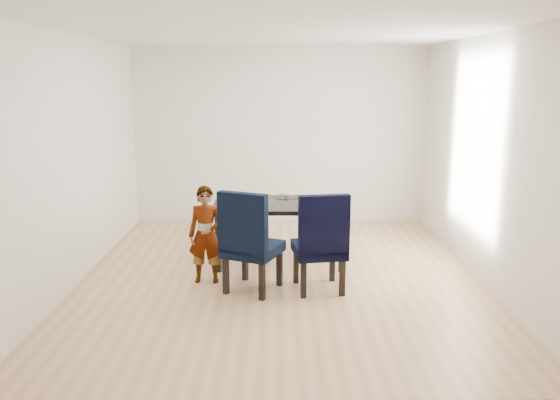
{
  "coord_description": "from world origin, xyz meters",
  "views": [
    {
      "loc": [
        -0.01,
        -5.95,
        2.23
      ],
      "look_at": [
        0.0,
        0.2,
        0.85
      ],
      "focal_mm": 35.0,
      "sensor_mm": 36.0,
      "label": 1
    }
  ],
  "objects_px": {
    "chair_left": "(253,240)",
    "child": "(206,235)",
    "chair_right": "(319,241)",
    "plate": "(231,209)",
    "laptop": "(310,200)",
    "dining_table": "(280,232)"
  },
  "relations": [
    {
      "from": "dining_table",
      "to": "plate",
      "type": "xyz_separation_m",
      "value": [
        -0.57,
        -0.35,
        0.38
      ]
    },
    {
      "from": "chair_right",
      "to": "laptop",
      "type": "xyz_separation_m",
      "value": [
        -0.05,
        1.0,
        0.22
      ]
    },
    {
      "from": "chair_left",
      "to": "child",
      "type": "height_order",
      "value": "chair_left"
    },
    {
      "from": "dining_table",
      "to": "chair_left",
      "type": "height_order",
      "value": "chair_left"
    },
    {
      "from": "chair_left",
      "to": "plate",
      "type": "bearing_deg",
      "value": 139.79
    },
    {
      "from": "plate",
      "to": "laptop",
      "type": "height_order",
      "value": "laptop"
    },
    {
      "from": "chair_left",
      "to": "child",
      "type": "distance_m",
      "value": 0.58
    },
    {
      "from": "chair_left",
      "to": "chair_right",
      "type": "relative_size",
      "value": 1.02
    },
    {
      "from": "chair_right",
      "to": "child",
      "type": "xyz_separation_m",
      "value": [
        -1.23,
        0.22,
        0.0
      ]
    },
    {
      "from": "chair_right",
      "to": "laptop",
      "type": "bearing_deg",
      "value": 84.28
    },
    {
      "from": "dining_table",
      "to": "child",
      "type": "distance_m",
      "value": 1.07
    },
    {
      "from": "child",
      "to": "plate",
      "type": "bearing_deg",
      "value": 54.49
    },
    {
      "from": "chair_right",
      "to": "child",
      "type": "bearing_deg",
      "value": 161.19
    },
    {
      "from": "chair_right",
      "to": "plate",
      "type": "height_order",
      "value": "chair_right"
    },
    {
      "from": "chair_right",
      "to": "child",
      "type": "height_order",
      "value": "same"
    },
    {
      "from": "child",
      "to": "laptop",
      "type": "distance_m",
      "value": 1.43
    },
    {
      "from": "chair_right",
      "to": "dining_table",
      "type": "bearing_deg",
      "value": 106.02
    },
    {
      "from": "chair_left",
      "to": "plate",
      "type": "xyz_separation_m",
      "value": [
        -0.28,
        0.57,
        0.2
      ]
    },
    {
      "from": "child",
      "to": "chair_left",
      "type": "bearing_deg",
      "value": -23.37
    },
    {
      "from": "child",
      "to": "plate",
      "type": "xyz_separation_m",
      "value": [
        0.25,
        0.33,
        0.22
      ]
    },
    {
      "from": "chair_left",
      "to": "chair_right",
      "type": "distance_m",
      "value": 0.7
    },
    {
      "from": "chair_left",
      "to": "chair_right",
      "type": "xyz_separation_m",
      "value": [
        0.7,
        0.01,
        -0.01
      ]
    }
  ]
}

